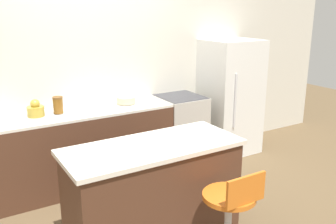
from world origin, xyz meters
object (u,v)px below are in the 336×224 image
object	(u,v)px
refrigerator	(230,97)
stool_chair	(230,216)
kettle	(36,110)
mixing_bowl	(126,100)
oven_range	(180,129)

from	to	relation	value
refrigerator	stool_chair	world-z (taller)	refrigerator
kettle	mixing_bowl	size ratio (longest dim) A/B	0.83
refrigerator	kettle	size ratio (longest dim) A/B	8.60
stool_chair	mixing_bowl	world-z (taller)	mixing_bowl
refrigerator	mixing_bowl	world-z (taller)	refrigerator
stool_chair	kettle	distance (m)	2.34
mixing_bowl	stool_chair	bearing A→B (deg)	-90.96
refrigerator	kettle	xyz separation A→B (m)	(-2.67, 0.06, 0.18)
oven_range	refrigerator	size ratio (longest dim) A/B	0.57
stool_chair	mixing_bowl	xyz separation A→B (m)	(0.03, 2.02, 0.53)
refrigerator	mixing_bowl	bearing A→B (deg)	177.71
oven_range	stool_chair	xyz separation A→B (m)	(-0.81, -1.99, -0.02)
refrigerator	stool_chair	distance (m)	2.58
stool_chair	mixing_bowl	bearing A→B (deg)	89.04
kettle	mixing_bowl	world-z (taller)	kettle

